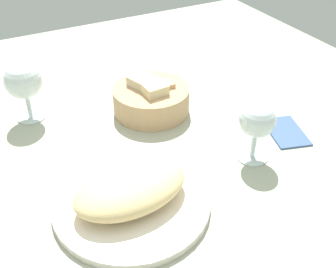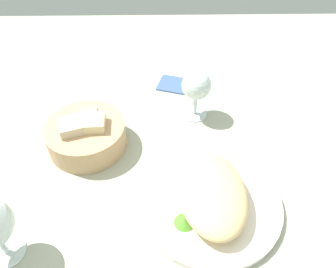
{
  "view_description": "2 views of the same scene",
  "coord_description": "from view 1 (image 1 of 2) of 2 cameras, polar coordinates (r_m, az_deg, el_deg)",
  "views": [
    {
      "loc": [
        -28.2,
        -61.82,
        51.34
      ],
      "look_at": [
        1.83,
        -4.74,
        5.09
      ],
      "focal_mm": 44.42,
      "sensor_mm": 36.0,
      "label": 1
    },
    {
      "loc": [
        -45.86,
        -5.53,
        54.89
      ],
      "look_at": [
        3.35,
        -6.33,
        5.84
      ],
      "focal_mm": 35.92,
      "sensor_mm": 36.0,
      "label": 2
    }
  ],
  "objects": [
    {
      "name": "folded_napkin",
      "position": [
        0.92,
        15.87,
        0.39
      ],
      "size": [
        9.84,
        12.54,
        0.8
      ],
      "primitive_type": "cube",
      "rotation": [
        0.0,
        0.0,
        1.28
      ],
      "color": "#405C8E",
      "rests_on": "ground_plane"
    },
    {
      "name": "wine_glass_far",
      "position": [
        0.94,
        -19.22,
        6.69
      ],
      "size": [
        7.99,
        7.99,
        13.34
      ],
      "color": "silver",
      "rests_on": "ground_plane"
    },
    {
      "name": "plate",
      "position": [
        0.72,
        -5.0,
        -9.35
      ],
      "size": [
        26.75,
        26.75,
        1.4
      ],
      "primitive_type": "cylinder",
      "color": "white",
      "rests_on": "ground_plane"
    },
    {
      "name": "ground_plane",
      "position": [
        0.86,
        -2.56,
        -2.0
      ],
      "size": [
        140.0,
        140.0,
        2.0
      ],
      "primitive_type": "cube",
      "color": "#A9AC95"
    },
    {
      "name": "wine_glass_near",
      "position": [
        0.79,
        12.1,
        1.5
      ],
      "size": [
        6.91,
        6.91,
        12.19
      ],
      "color": "silver",
      "rests_on": "ground_plane"
    },
    {
      "name": "lettuce_garnish",
      "position": [
        0.74,
        -9.94,
        -7.16
      ],
      "size": [
        3.91,
        3.91,
        1.25
      ],
      "primitive_type": "cone",
      "color": "#4C8E2A",
      "rests_on": "plate"
    },
    {
      "name": "bread_basket",
      "position": [
        0.94,
        -2.32,
        4.91
      ],
      "size": [
        17.16,
        17.16,
        8.04
      ],
      "color": "tan",
      "rests_on": "ground_plane"
    },
    {
      "name": "omelette",
      "position": [
        0.7,
        -5.14,
        -7.41
      ],
      "size": [
        20.56,
        13.96,
        5.25
      ],
      "primitive_type": "ellipsoid",
      "rotation": [
        0.0,
        0.0,
        0.07
      ],
      "color": "#EECB89",
      "rests_on": "plate"
    }
  ]
}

